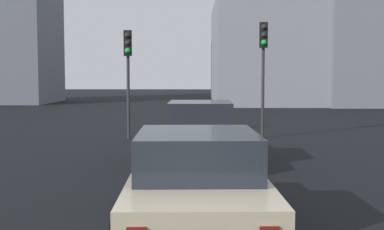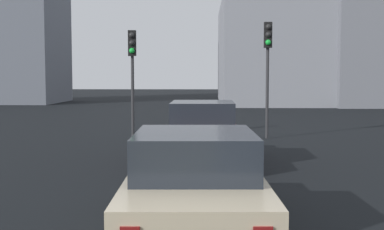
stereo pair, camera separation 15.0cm
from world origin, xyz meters
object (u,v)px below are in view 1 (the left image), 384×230
(traffic_light_near_left, at_px, (128,61))
(traffic_light_near_right, at_px, (263,55))
(car_beige_second, at_px, (197,183))
(car_maroon_lead, at_px, (200,134))

(traffic_light_near_left, height_order, traffic_light_near_right, traffic_light_near_right)
(traffic_light_near_right, bearing_deg, traffic_light_near_left, -87.30)
(car_beige_second, bearing_deg, car_maroon_lead, -2.39)
(car_beige_second, height_order, traffic_light_near_right, traffic_light_near_right)
(car_maroon_lead, relative_size, traffic_light_near_left, 1.17)
(car_maroon_lead, xyz_separation_m, traffic_light_near_left, (5.16, 2.52, 2.01))
(car_maroon_lead, height_order, traffic_light_near_right, traffic_light_near_right)
(car_maroon_lead, distance_m, traffic_light_near_left, 6.09)
(traffic_light_near_right, bearing_deg, car_maroon_lead, -22.06)
(car_maroon_lead, relative_size, traffic_light_near_right, 1.09)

